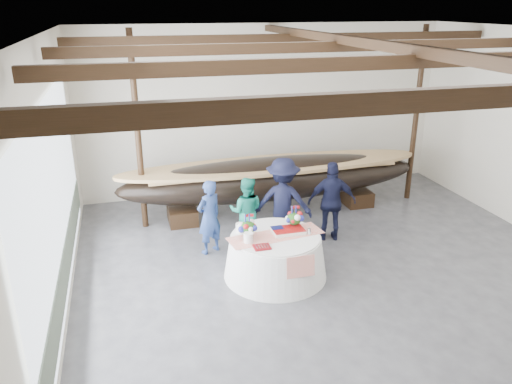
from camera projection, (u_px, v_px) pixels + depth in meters
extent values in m
cube|color=#3D3D42|center=(359.00, 298.00, 8.95)|extent=(10.00, 12.00, 0.01)
cube|color=silver|center=(266.00, 110.00, 13.57)|extent=(10.00, 0.02, 4.50)
cube|color=silver|center=(43.00, 212.00, 6.92)|extent=(0.02, 12.00, 4.50)
cube|color=white|center=(382.00, 37.00, 7.36)|extent=(10.00, 12.00, 0.01)
cube|color=black|center=(418.00, 61.00, 6.55)|extent=(9.80, 0.12, 0.18)
cube|color=black|center=(339.00, 47.00, 8.80)|extent=(9.80, 0.12, 0.18)
cube|color=black|center=(292.00, 38.00, 11.06)|extent=(9.80, 0.12, 0.18)
cube|color=black|center=(381.00, 45.00, 7.40)|extent=(0.15, 11.76, 0.15)
cylinder|color=black|center=(138.00, 134.00, 11.08)|extent=(0.14, 0.14, 4.50)
cylinder|color=black|center=(416.00, 116.00, 12.82)|extent=(0.14, 0.14, 4.50)
cube|color=silver|center=(56.00, 203.00, 7.92)|extent=(0.02, 7.00, 3.20)
cube|color=#596654|center=(66.00, 264.00, 8.31)|extent=(0.02, 7.00, 0.60)
cube|color=black|center=(182.00, 215.00, 12.02)|extent=(0.67, 0.86, 0.38)
cube|color=black|center=(356.00, 196.00, 13.16)|extent=(0.67, 0.86, 0.38)
ellipsoid|color=black|center=(273.00, 178.00, 12.34)|extent=(7.62, 1.52, 1.05)
cube|color=#9E7A4C|center=(273.00, 167.00, 12.24)|extent=(6.10, 1.00, 0.06)
cone|color=silver|center=(275.00, 256.00, 9.59)|extent=(1.99, 1.99, 0.82)
cylinder|color=silver|center=(276.00, 236.00, 9.44)|extent=(1.69, 1.69, 0.04)
cube|color=red|center=(276.00, 235.00, 9.43)|extent=(1.90, 0.80, 0.01)
cube|color=white|center=(288.00, 231.00, 9.54)|extent=(0.60, 0.40, 0.07)
cylinder|color=white|center=(248.00, 238.00, 9.12)|extent=(0.18, 0.18, 0.19)
cylinder|color=white|center=(240.00, 228.00, 9.54)|extent=(0.18, 0.18, 0.18)
cube|color=#670F09|center=(262.00, 247.00, 8.95)|extent=(0.30, 0.24, 0.03)
cone|color=silver|center=(309.00, 231.00, 9.46)|extent=(0.09, 0.09, 0.12)
imported|color=navy|center=(209.00, 217.00, 10.36)|extent=(0.70, 0.62, 1.61)
imported|color=#1B8F77|center=(246.00, 211.00, 10.75)|extent=(0.91, 0.82, 1.53)
imported|color=black|center=(283.00, 202.00, 10.70)|extent=(1.44, 1.13, 1.95)
imported|color=black|center=(332.00, 202.00, 10.92)|extent=(1.13, 0.68, 1.80)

